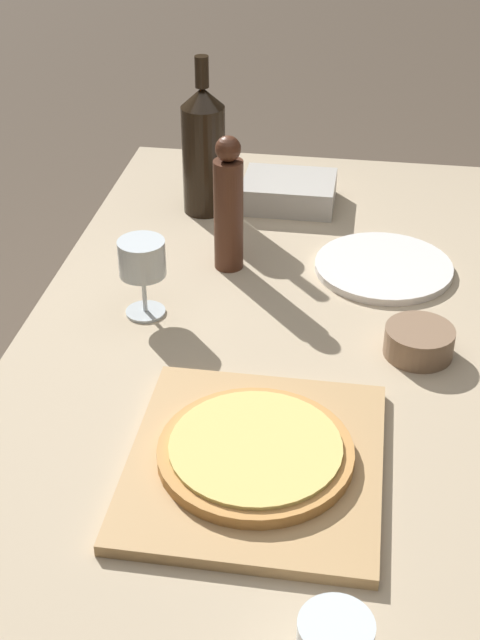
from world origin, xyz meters
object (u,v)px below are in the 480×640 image
at_px(pizza, 255,451).
at_px(small_bowl, 419,341).
at_px(wine_bottle, 204,149).
at_px(pepper_mill, 228,207).
at_px(wine_glass, 142,261).

xyz_separation_m(pizza, small_bowl, (0.22, 0.31, -0.01)).
height_order(pizza, wine_bottle, wine_bottle).
relative_size(pepper_mill, small_bowl, 2.31).
bearing_deg(small_bowl, pepper_mill, 145.90).
xyz_separation_m(pizza, wine_bottle, (-0.22, 0.78, 0.11)).
bearing_deg(pizza, pepper_mill, 103.13).
height_order(wine_bottle, pepper_mill, wine_bottle).
relative_size(wine_bottle, pepper_mill, 1.26).
height_order(wine_bottle, wine_glass, wine_bottle).
bearing_deg(wine_glass, small_bowl, -6.38).
bearing_deg(pepper_mill, small_bowl, -34.10).
bearing_deg(wine_bottle, small_bowl, -46.72).
distance_m(wine_bottle, small_bowl, 0.65).
bearing_deg(pizza, wine_bottle, 105.63).
distance_m(wine_bottle, wine_glass, 0.42).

